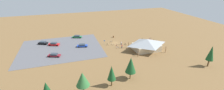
{
  "coord_description": "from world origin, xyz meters",
  "views": [
    {
      "loc": [
        22.52,
        65.81,
        28.32
      ],
      "look_at": [
        2.91,
        4.55,
        1.2
      ],
      "focal_mm": 25.25,
      "sensor_mm": 36.0,
      "label": 1
    }
  ],
  "objects_px": {
    "car_black_far_end": "(43,43)",
    "car_red_near_entry": "(54,44)",
    "bicycle_green_by_bin": "(107,44)",
    "pine_center": "(112,73)",
    "visitor_by_pavilion": "(122,46)",
    "pine_west": "(46,89)",
    "bicycle_red_yard_center": "(117,45)",
    "bike_pavilion": "(147,44)",
    "bicycle_teal_lone_west": "(156,41)",
    "car_maroon_aisle_side": "(54,55)",
    "bicycle_white_near_sign": "(112,44)",
    "pine_east": "(211,53)",
    "pine_far_east": "(83,79)",
    "pine_mideast": "(131,65)",
    "car_green_mid_lot": "(77,37)",
    "bicycle_yellow_lone_east": "(142,40)",
    "bicycle_blue_edge_south": "(118,47)",
    "bicycle_black_mid_cluster": "(126,44)",
    "car_blue_front_row": "(82,45)",
    "lot_sign": "(104,42)",
    "bicycle_orange_yard_right": "(142,39)",
    "bicycle_purple_front_row": "(150,39)",
    "trash_bin": "(113,37)",
    "bicycle_silver_near_porch": "(111,41)"
  },
  "relations": [
    {
      "from": "car_green_mid_lot",
      "to": "car_blue_front_row",
      "type": "relative_size",
      "value": 1.03
    },
    {
      "from": "pine_center",
      "to": "visitor_by_pavilion",
      "type": "relative_size",
      "value": 3.78
    },
    {
      "from": "pine_west",
      "to": "bicycle_green_by_bin",
      "type": "height_order",
      "value": "pine_west"
    },
    {
      "from": "bicycle_orange_yard_right",
      "to": "car_red_near_entry",
      "type": "relative_size",
      "value": 0.35
    },
    {
      "from": "bicycle_white_near_sign",
      "to": "pine_east",
      "type": "bearing_deg",
      "value": 132.53
    },
    {
      "from": "bicycle_yellow_lone_east",
      "to": "bicycle_purple_front_row",
      "type": "bearing_deg",
      "value": -168.9
    },
    {
      "from": "pine_west",
      "to": "visitor_by_pavilion",
      "type": "distance_m",
      "value": 39.34
    },
    {
      "from": "bicycle_green_by_bin",
      "to": "bicycle_purple_front_row",
      "type": "bearing_deg",
      "value": -178.05
    },
    {
      "from": "bike_pavilion",
      "to": "bicycle_green_by_bin",
      "type": "height_order",
      "value": "bike_pavilion"
    },
    {
      "from": "pine_east",
      "to": "car_maroon_aisle_side",
      "type": "bearing_deg",
      "value": -25.07
    },
    {
      "from": "bicycle_green_by_bin",
      "to": "car_black_far_end",
      "type": "bearing_deg",
      "value": -19.54
    },
    {
      "from": "car_black_far_end",
      "to": "bicycle_teal_lone_west",
      "type": "bearing_deg",
      "value": 165.58
    },
    {
      "from": "pine_mideast",
      "to": "car_green_mid_lot",
      "type": "bearing_deg",
      "value": -74.5
    },
    {
      "from": "pine_west",
      "to": "visitor_by_pavilion",
      "type": "height_order",
      "value": "pine_west"
    },
    {
      "from": "pine_east",
      "to": "visitor_by_pavilion",
      "type": "distance_m",
      "value": 33.41
    },
    {
      "from": "bicycle_white_near_sign",
      "to": "car_blue_front_row",
      "type": "bearing_deg",
      "value": -8.34
    },
    {
      "from": "car_red_near_entry",
      "to": "bike_pavilion",
      "type": "bearing_deg",
      "value": 155.64
    },
    {
      "from": "bike_pavilion",
      "to": "pine_east",
      "type": "bearing_deg",
      "value": 126.29
    },
    {
      "from": "bicycle_orange_yard_right",
      "to": "bicycle_white_near_sign",
      "type": "height_order",
      "value": "bicycle_white_near_sign"
    },
    {
      "from": "pine_mideast",
      "to": "car_black_far_end",
      "type": "height_order",
      "value": "pine_mideast"
    },
    {
      "from": "lot_sign",
      "to": "pine_far_east",
      "type": "relative_size",
      "value": 0.33
    },
    {
      "from": "bicycle_purple_front_row",
      "to": "bicycle_yellow_lone_east",
      "type": "xyz_separation_m",
      "value": [
        5.0,
        0.98,
        0.05
      ]
    },
    {
      "from": "bike_pavilion",
      "to": "pine_mideast",
      "type": "xyz_separation_m",
      "value": [
        15.17,
        17.24,
        1.95
      ]
    },
    {
      "from": "pine_center",
      "to": "car_blue_front_row",
      "type": "relative_size",
      "value": 1.33
    },
    {
      "from": "bike_pavilion",
      "to": "trash_bin",
      "type": "xyz_separation_m",
      "value": [
        8.6,
        -19.16,
        -2.34
      ]
    },
    {
      "from": "bicycle_yellow_lone_east",
      "to": "car_red_near_entry",
      "type": "distance_m",
      "value": 41.86
    },
    {
      "from": "bicycle_white_near_sign",
      "to": "car_maroon_aisle_side",
      "type": "xyz_separation_m",
      "value": [
        25.36,
        4.33,
        0.34
      ]
    },
    {
      "from": "bicycle_teal_lone_west",
      "to": "car_maroon_aisle_side",
      "type": "xyz_separation_m",
      "value": [
        47.0,
        1.63,
        0.33
      ]
    },
    {
      "from": "bicycle_teal_lone_west",
      "to": "bicycle_yellow_lone_east",
      "type": "xyz_separation_m",
      "value": [
        6.08,
        -3.13,
        0.01
      ]
    },
    {
      "from": "pine_far_east",
      "to": "bicycle_black_mid_cluster",
      "type": "height_order",
      "value": "pine_far_east"
    },
    {
      "from": "bicycle_blue_edge_south",
      "to": "visitor_by_pavilion",
      "type": "relative_size",
      "value": 0.94
    },
    {
      "from": "pine_west",
      "to": "bicycle_green_by_bin",
      "type": "xyz_separation_m",
      "value": [
        -23.96,
        -31.33,
        -4.15
      ]
    },
    {
      "from": "pine_far_east",
      "to": "bicycle_teal_lone_west",
      "type": "relative_size",
      "value": 3.92
    },
    {
      "from": "pine_center",
      "to": "car_blue_front_row",
      "type": "height_order",
      "value": "pine_center"
    },
    {
      "from": "car_black_far_end",
      "to": "car_red_near_entry",
      "type": "xyz_separation_m",
      "value": [
        -4.87,
        3.17,
        0.02
      ]
    },
    {
      "from": "car_black_far_end",
      "to": "bicycle_black_mid_cluster",
      "type": "bearing_deg",
      "value": 161.2
    },
    {
      "from": "bicycle_silver_near_porch",
      "to": "car_blue_front_row",
      "type": "relative_size",
      "value": 0.27
    },
    {
      "from": "lot_sign",
      "to": "bicycle_blue_edge_south",
      "type": "height_order",
      "value": "lot_sign"
    },
    {
      "from": "pine_east",
      "to": "bicycle_silver_near_porch",
      "type": "distance_m",
      "value": 41.02
    },
    {
      "from": "bicycle_teal_lone_west",
      "to": "car_black_far_end",
      "type": "height_order",
      "value": "car_black_far_end"
    },
    {
      "from": "car_maroon_aisle_side",
      "to": "visitor_by_pavilion",
      "type": "height_order",
      "value": "visitor_by_pavilion"
    },
    {
      "from": "car_black_far_end",
      "to": "pine_far_east",
      "type": "bearing_deg",
      "value": 107.86
    },
    {
      "from": "car_black_far_end",
      "to": "car_red_near_entry",
      "type": "distance_m",
      "value": 5.81
    },
    {
      "from": "pine_far_east",
      "to": "bicycle_red_yard_center",
      "type": "height_order",
      "value": "pine_far_east"
    },
    {
      "from": "lot_sign",
      "to": "car_black_far_end",
      "type": "bearing_deg",
      "value": -18.29
    },
    {
      "from": "car_red_near_entry",
      "to": "bicycle_red_yard_center",
      "type": "bearing_deg",
      "value": 160.75
    },
    {
      "from": "bicycle_black_mid_cluster",
      "to": "pine_mideast",
      "type": "bearing_deg",
      "value": 70.73
    },
    {
      "from": "visitor_by_pavilion",
      "to": "car_black_far_end",
      "type": "bearing_deg",
      "value": -24.38
    },
    {
      "from": "pine_east",
      "to": "bicycle_white_near_sign",
      "type": "bearing_deg",
      "value": -47.47
    },
    {
      "from": "lot_sign",
      "to": "bicycle_teal_lone_west",
      "type": "distance_m",
      "value": 25.37
    }
  ]
}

